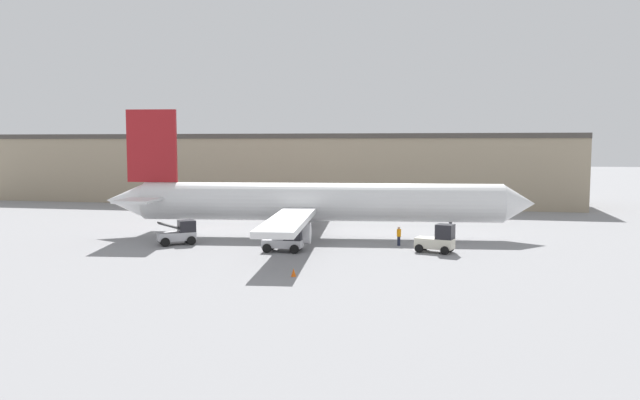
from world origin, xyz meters
The scene contains 8 objects.
ground_plane centered at (0.00, 0.00, 0.00)m, with size 400.00×400.00×0.00m, color gray.
terminal_building centered at (-14.91, 36.59, 5.24)m, with size 90.35×17.40×10.46m.
airplane centered at (-1.05, -0.12, 3.44)m, with size 41.65×36.18×12.36m.
ground_crew_worker centered at (7.86, -3.40, 0.92)m, with size 0.38×0.38×1.72m.
baggage_tug centered at (11.34, -6.32, 1.08)m, with size 3.40×2.47×2.41m.
belt_loader_truck centered at (-11.55, -6.71, 1.04)m, with size 3.59×3.29×2.16m.
pushback_tug centered at (-1.14, -8.48, 0.94)m, with size 3.38×1.92×1.99m.
safety_cone_near centered at (1.82, -17.81, 0.28)m, with size 0.36×0.36×0.55m.
Camera 1 is at (12.06, -58.53, 9.08)m, focal length 35.00 mm.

